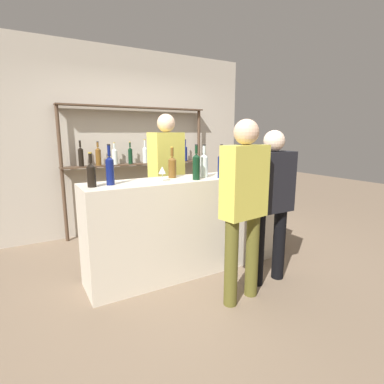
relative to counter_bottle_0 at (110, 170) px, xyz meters
name	(u,v)px	position (x,y,z in m)	size (l,w,h in m)	color
ground_plane	(192,268)	(0.89, 0.00, -1.21)	(16.00, 16.00, 0.00)	#7A6651
bar_counter	(192,224)	(0.89, 0.00, -0.68)	(2.36, 0.52, 1.06)	beige
back_wall	(133,142)	(0.89, 1.86, 0.19)	(3.96, 0.12, 2.80)	#B2A899
back_shelf	(136,151)	(0.87, 1.68, 0.06)	(2.29, 0.18, 1.93)	#4C3828
counter_bottle_0	(110,170)	(0.00, 0.00, 0.00)	(0.08, 0.08, 0.38)	#0F1956
counter_bottle_1	(172,166)	(0.71, 0.11, -0.02)	(0.09, 0.09, 0.34)	brown
counter_bottle_2	(204,165)	(1.03, -0.04, -0.01)	(0.09, 0.09, 0.36)	silver
counter_bottle_3	(196,166)	(0.87, -0.14, 0.00)	(0.08, 0.08, 0.37)	black
counter_bottle_4	(221,165)	(1.17, -0.16, -0.01)	(0.07, 0.07, 0.36)	#0F1956
counter_bottle_5	(91,174)	(-0.18, -0.03, -0.03)	(0.08, 0.08, 0.32)	black
wine_glass	(162,171)	(0.51, -0.05, -0.04)	(0.08, 0.08, 0.15)	silver
cork_jar	(252,168)	(1.75, 0.00, -0.08)	(0.13, 0.13, 0.13)	silver
customer_right	(271,197)	(1.43, -0.67, -0.29)	(0.46, 0.21, 1.57)	black
server_behind_counter	(167,171)	(0.96, 0.77, -0.16)	(0.51, 0.33, 1.78)	brown
customer_center	(244,198)	(0.95, -0.81, -0.23)	(0.46, 0.25, 1.66)	brown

